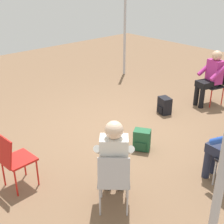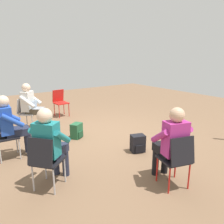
{
  "view_description": "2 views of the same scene",
  "coord_description": "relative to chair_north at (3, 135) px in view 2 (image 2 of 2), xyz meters",
  "views": [
    {
      "loc": [
        3.73,
        3.76,
        2.84
      ],
      "look_at": [
        0.38,
        0.06,
        0.54
      ],
      "focal_mm": 50.0,
      "sensor_mm": 36.0,
      "label": 1
    },
    {
      "loc": [
        -4.29,
        2.86,
        1.97
      ],
      "look_at": [
        -0.24,
        -0.05,
        0.64
      ],
      "focal_mm": 35.0,
      "sensor_mm": 36.0,
      "label": 2
    }
  ],
  "objects": [
    {
      "name": "ground_plane",
      "position": [
        -0.05,
        -2.28,
        -0.5
      ],
      "size": [
        14.22,
        14.22,
        0.0
      ],
      "primitive_type": "plane",
      "color": "brown"
    },
    {
      "name": "chair_north",
      "position": [
        0.0,
        0.0,
        0.0
      ],
      "size": [
        0.43,
        0.46,
        0.85
      ],
      "rotation": [
        0.0,
        0.0,
        3.07
      ],
      "color": "black",
      "rests_on": "ground"
    },
    {
      "name": "chair_northeast",
      "position": [
        1.56,
        -0.83,
        0.0
      ],
      "size": [
        0.58,
        0.59,
        0.85
      ],
      "rotation": [
        0.0,
        0.0,
        2.39
      ],
      "color": "#B7B7BC",
      "rests_on": "ground"
    },
    {
      "name": "chair_northwest",
      "position": [
        -1.44,
        -0.31,
        0.0
      ],
      "size": [
        0.58,
        0.58,
        0.85
      ],
      "rotation": [
        0.0,
        0.0,
        -2.45
      ],
      "color": "black",
      "rests_on": "ground"
    },
    {
      "name": "chair_west",
      "position": [
        -2.53,
        -1.9,
        0.0
      ],
      "size": [
        0.53,
        0.5,
        0.85
      ],
      "rotation": [
        0.0,
        0.0,
        -1.86
      ],
      "color": "black",
      "rests_on": "ground"
    },
    {
      "name": "chair_east",
      "position": [
        2.27,
        -2.09,
        0.0
      ],
      "size": [
        0.46,
        0.43,
        0.85
      ],
      "rotation": [
        0.0,
        0.0,
        1.64
      ],
      "color": "red",
      "rests_on": "ground"
    },
    {
      "name": "person_with_laptop",
      "position": [
        1.44,
        -0.96,
        0.2
      ],
      "size": [
        0.64,
        0.64,
        1.24
      ],
      "rotation": [
        0.0,
        0.0,
        2.39
      ],
      "color": "#4C4233",
      "rests_on": "ground"
    },
    {
      "name": "person_in_teal",
      "position": [
        -1.34,
        -0.44,
        0.2
      ],
      "size": [
        0.63,
        0.63,
        1.24
      ],
      "rotation": [
        0.0,
        0.0,
        -2.45
      ],
      "color": "#23283D",
      "rests_on": "ground"
    },
    {
      "name": "person_in_magenta",
      "position": [
        -2.37,
        -1.94,
        0.2
      ],
      "size": [
        0.59,
        0.58,
        1.24
      ],
      "rotation": [
        0.0,
        0.0,
        -1.86
      ],
      "color": "black",
      "rests_on": "ground"
    },
    {
      "name": "person_in_blue",
      "position": [
        -0.01,
        -0.17,
        0.2
      ],
      "size": [
        0.52,
        0.54,
        1.24
      ],
      "rotation": [
        0.0,
        0.0,
        3.07
      ],
      "color": "#23283D",
      "rests_on": "ground"
    },
    {
      "name": "backpack_near_laptop_user",
      "position": [
        0.18,
        -1.62,
        -0.34
      ],
      "size": [
        0.32,
        0.34,
        0.36
      ],
      "rotation": [
        0.0,
        0.0,
        2.14
      ],
      "color": "#235B38",
      "rests_on": "ground"
    },
    {
      "name": "backpack_by_empty_chair",
      "position": [
        -1.25,
        -2.3,
        -0.34
      ],
      "size": [
        0.3,
        0.33,
        0.36
      ],
      "rotation": [
        0.0,
        0.0,
        1.24
      ],
      "color": "black",
      "rests_on": "ground"
    }
  ]
}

